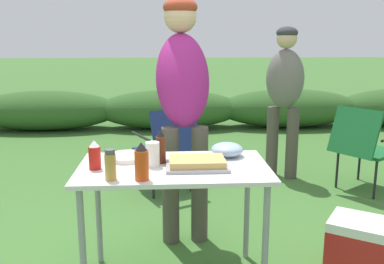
{
  "coord_description": "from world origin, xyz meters",
  "views": [
    {
      "loc": [
        -0.03,
        -2.38,
        1.47
      ],
      "look_at": [
        0.12,
        0.22,
        0.89
      ],
      "focal_mm": 40.0,
      "sensor_mm": 36.0,
      "label": 1
    }
  ],
  "objects": [
    {
      "name": "food_tray",
      "position": [
        0.13,
        -0.04,
        0.77
      ],
      "size": [
        0.35,
        0.25,
        0.06
      ],
      "color": "#9E9EA3",
      "rests_on": "folding_table"
    },
    {
      "name": "spice_jar",
      "position": [
        -0.33,
        -0.23,
        0.82
      ],
      "size": [
        0.06,
        0.06,
        0.16
      ],
      "color": "#B2893D",
      "rests_on": "folding_table"
    },
    {
      "name": "bbq_sauce_bottle",
      "position": [
        -0.07,
        0.07,
        0.84
      ],
      "size": [
        0.06,
        0.06,
        0.21
      ],
      "color": "#562314",
      "rests_on": "folding_table"
    },
    {
      "name": "plate_stack",
      "position": [
        -0.28,
        0.15,
        0.75
      ],
      "size": [
        0.25,
        0.25,
        0.03
      ],
      "primitive_type": "cylinder",
      "color": "white",
      "rests_on": "folding_table"
    },
    {
      "name": "cooler_box",
      "position": [
        1.23,
        0.04,
        0.17
      ],
      "size": [
        0.58,
        0.53,
        0.34
      ],
      "rotation": [
        0.0,
        0.0,
        5.69
      ],
      "color": "#B21E1E",
      "rests_on": "ground"
    },
    {
      "name": "folding_table",
      "position": [
        0.0,
        0.0,
        0.66
      ],
      "size": [
        1.1,
        0.64,
        0.74
      ],
      "color": "silver",
      "rests_on": "ground"
    },
    {
      "name": "hot_sauce_bottle",
      "position": [
        -0.17,
        -0.24,
        0.84
      ],
      "size": [
        0.07,
        0.07,
        0.2
      ],
      "color": "#CC4214",
      "rests_on": "folding_table"
    },
    {
      "name": "paper_cup_stack",
      "position": [
        -0.12,
        0.0,
        0.81
      ],
      "size": [
        0.08,
        0.08,
        0.14
      ],
      "primitive_type": "cylinder",
      "color": "white",
      "rests_on": "folding_table"
    },
    {
      "name": "camp_chair_green_behind_table",
      "position": [
        -0.03,
        1.56,
        0.47
      ],
      "size": [
        0.67,
        0.73,
        0.83
      ],
      "rotation": [
        0.0,
        0.0,
        0.46
      ],
      "color": "navy",
      "rests_on": "ground"
    },
    {
      "name": "ketchup_bottle",
      "position": [
        -0.44,
        -0.03,
        0.82
      ],
      "size": [
        0.07,
        0.07,
        0.17
      ],
      "color": "red",
      "rests_on": "folding_table"
    },
    {
      "name": "camp_chair_near_hedge",
      "position": [
        1.83,
        1.48,
        0.47
      ],
      "size": [
        0.75,
        0.71,
        0.83
      ],
      "rotation": [
        0.0,
        0.0,
        -0.97
      ],
      "color": "#19602D",
      "rests_on": "ground"
    },
    {
      "name": "shrub_hedge",
      "position": [
        -0.0,
        4.57,
        0.32
      ],
      "size": [
        14.4,
        0.9,
        0.63
      ],
      "color": "#2D5623",
      "rests_on": "ground"
    },
    {
      "name": "standing_person_in_red_jacket",
      "position": [
        0.08,
        0.67,
        1.1
      ],
      "size": [
        0.42,
        0.54,
        1.75
      ],
      "rotation": [
        0.0,
        0.0,
        0.08
      ],
      "color": "#4C473D",
      "rests_on": "ground"
    },
    {
      "name": "mixing_bowl",
      "position": [
        0.34,
        0.19,
        0.78
      ],
      "size": [
        0.2,
        0.2,
        0.09
      ],
      "primitive_type": "ellipsoid",
      "color": "#99B2CC",
      "rests_on": "folding_table"
    },
    {
      "name": "standing_person_in_dark_puffer",
      "position": [
        1.19,
        1.98,
        0.96
      ],
      "size": [
        0.49,
        0.46,
        1.58
      ],
      "rotation": [
        0.0,
        0.0,
        -0.6
      ],
      "color": "#4C473D",
      "rests_on": "ground"
    }
  ]
}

